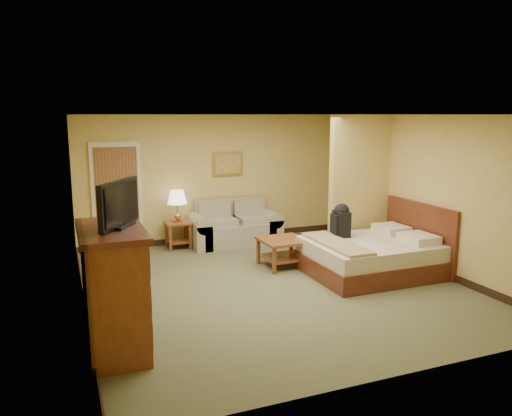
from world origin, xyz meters
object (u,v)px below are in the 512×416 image
dresser (114,289)px  coffee_table (283,247)px  bed (375,255)px  loveseat (235,229)px

dresser → coffee_table: bearing=35.0°
dresser → bed: size_ratio=0.68×
bed → loveseat: bearing=119.7°
loveseat → bed: size_ratio=0.88×
coffee_table → dresser: 3.73m
loveseat → bed: 3.08m
coffee_table → bed: size_ratio=0.38×
loveseat → dresser: size_ratio=1.30×
coffee_table → dresser: bearing=-145.0°
dresser → bed: (4.29, 1.23, -0.40)m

